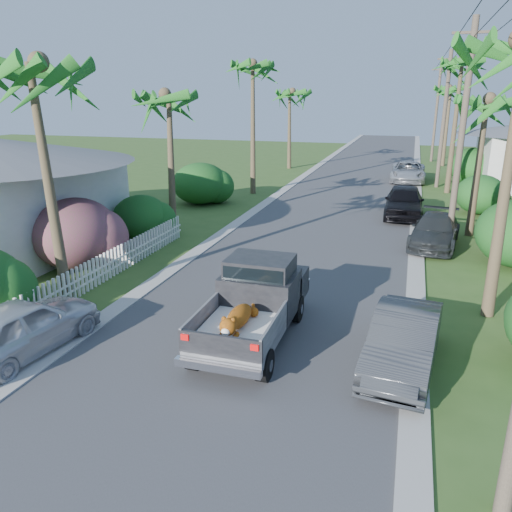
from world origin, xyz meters
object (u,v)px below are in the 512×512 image
(pickup_truck, at_px, (257,298))
(utility_pole_c, at_px, (444,119))
(utility_pole_d, at_px, (436,112))
(parked_car_rm, at_px, (435,231))
(palm_l_c, at_px, (253,65))
(palm_r_b, at_px, (487,100))
(palm_l_a, at_px, (33,64))
(parked_car_rf, at_px, (404,202))
(palm_l_d, at_px, (290,91))
(palm_l_b, at_px, (167,95))
(palm_r_d, at_px, (451,88))
(parked_car_rd, at_px, (408,172))
(parked_car_ln, at_px, (22,327))
(utility_pole_b, at_px, (462,136))
(palm_r_c, at_px, (462,61))
(parked_car_rn, at_px, (403,341))

(pickup_truck, xyz_separation_m, utility_pole_c, (5.41, 25.24, 3.59))
(utility_pole_d, bearing_deg, parked_car_rm, -91.14)
(palm_l_c, bearing_deg, palm_r_b, -29.05)
(palm_l_a, bearing_deg, palm_r_b, 43.15)
(utility_pole_c, bearing_deg, parked_car_rf, -101.28)
(utility_pole_d, bearing_deg, utility_pole_c, -90.00)
(parked_car_rf, bearing_deg, palm_l_d, 121.64)
(parked_car_rf, xyz_separation_m, utility_pole_c, (2.00, 10.03, 3.78))
(palm_l_b, distance_m, palm_l_c, 10.19)
(parked_car_rf, bearing_deg, utility_pole_d, 84.86)
(palm_r_d, bearing_deg, palm_l_d, -155.22)
(utility_pole_d, bearing_deg, parked_car_rf, -94.57)
(parked_car_rf, xyz_separation_m, parked_car_rd, (0.00, 11.80, -0.09))
(palm_l_a, height_order, utility_pole_d, utility_pole_d)
(parked_car_rm, relative_size, parked_car_ln, 1.08)
(palm_l_c, relative_size, utility_pole_b, 1.02)
(palm_l_c, height_order, utility_pole_b, palm_l_c)
(parked_car_rf, relative_size, palm_r_c, 0.51)
(palm_r_b, xyz_separation_m, palm_r_d, (-0.10, 25.00, 0.79))
(parked_car_rm, relative_size, parked_car_rd, 0.86)
(pickup_truck, height_order, palm_l_d, palm_l_d)
(parked_car_rf, xyz_separation_m, palm_r_c, (2.60, 8.03, 7.29))
(parked_car_rd, xyz_separation_m, utility_pole_b, (2.00, -16.77, 3.87))
(parked_car_rd, bearing_deg, palm_l_b, -120.57)
(parked_car_rd, relative_size, palm_r_c, 0.56)
(parked_car_rm, height_order, utility_pole_b, utility_pole_b)
(parked_car_ln, xyz_separation_m, palm_r_d, (11.50, 40.05, 6.02))
(utility_pole_c, bearing_deg, palm_l_d, 153.62)
(palm_l_b, relative_size, palm_r_c, 0.79)
(palm_r_d, bearing_deg, palm_l_a, -108.94)
(palm_l_a, height_order, palm_r_c, palm_r_c)
(parked_car_rf, xyz_separation_m, palm_l_c, (-9.60, 4.03, 7.10))
(pickup_truck, bearing_deg, parked_car_rd, 82.80)
(parked_car_ln, height_order, palm_l_d, palm_l_d)
(palm_l_b, bearing_deg, parked_car_ln, -81.50)
(palm_l_a, bearing_deg, parked_car_rf, 56.79)
(parked_car_rm, relative_size, utility_pole_b, 0.50)
(palm_l_a, xyz_separation_m, utility_pole_d, (11.80, 40.00, -2.33))
(palm_l_c, relative_size, palm_r_b, 1.28)
(utility_pole_d, bearing_deg, palm_l_d, -143.36)
(palm_r_d, height_order, utility_pole_d, utility_pole_d)
(parked_car_rd, distance_m, palm_l_d, 12.35)
(pickup_truck, relative_size, parked_car_rn, 1.24)
(parked_car_ln, bearing_deg, pickup_truck, -144.22)
(palm_r_c, distance_m, utility_pole_d, 17.37)
(parked_car_rd, bearing_deg, parked_car_rm, -85.51)
(palm_l_b, bearing_deg, palm_l_a, -86.19)
(parked_car_ln, bearing_deg, parked_car_rm, -120.48)
(parked_car_rm, xyz_separation_m, parked_car_ln, (-10.00, -12.87, 0.06))
(palm_r_c, height_order, utility_pole_c, palm_r_c)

